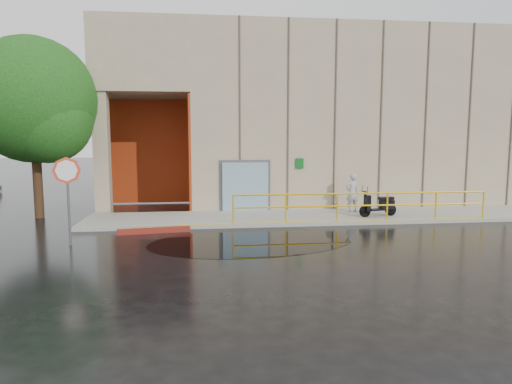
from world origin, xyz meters
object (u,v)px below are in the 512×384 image
Objects in this scene: person at (352,193)px; tree_near at (37,105)px; scooter at (379,199)px; red_curb at (154,230)px; stop_sign at (67,181)px.

tree_near is (-12.39, 0.82, 3.49)m from person.
red_curb is at bearing -179.52° from scooter.
scooter reaches higher than red_curb.
tree_near reaches higher than person.
red_curb is (2.30, 1.46, -1.82)m from stop_sign.
scooter is at bearing -8.90° from tree_near.
red_curb is at bearing 29.15° from stop_sign.
person is at bearing -3.80° from tree_near.
scooter is at bearing 11.75° from stop_sign.
scooter is (0.65, -1.22, -0.09)m from person.
scooter is 0.60× the size of stop_sign.
person is 0.22× the size of tree_near.
scooter is 13.68m from tree_near.
tree_near is (-2.37, 4.90, 2.51)m from stop_sign.
red_curb is at bearing 6.87° from person.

